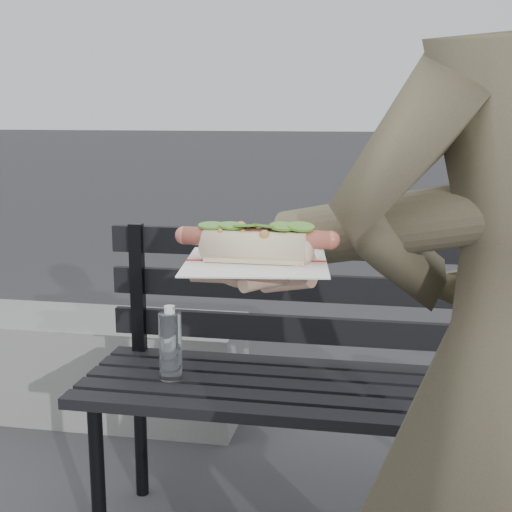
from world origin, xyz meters
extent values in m
cylinder|color=black|center=(-0.60, 0.65, 0.23)|extent=(0.04, 0.04, 0.45)
cylinder|color=black|center=(-0.60, 0.99, 0.23)|extent=(0.04, 0.04, 0.45)
cube|color=black|center=(0.07, 0.64, 0.47)|extent=(1.50, 0.07, 0.03)
cube|color=black|center=(0.07, 0.73, 0.47)|extent=(1.50, 0.07, 0.03)
cube|color=black|center=(0.07, 0.82, 0.47)|extent=(1.50, 0.07, 0.03)
cube|color=black|center=(0.07, 0.91, 0.47)|extent=(1.50, 0.07, 0.03)
cube|color=black|center=(0.07, 1.00, 0.47)|extent=(1.50, 0.07, 0.03)
cube|color=black|center=(-0.60, 1.01, 0.67)|extent=(0.04, 0.03, 0.42)
cube|color=black|center=(0.07, 1.03, 0.57)|extent=(1.50, 0.02, 0.08)
cube|color=black|center=(0.07, 1.03, 0.70)|extent=(1.50, 0.02, 0.08)
cube|color=black|center=(0.07, 1.03, 0.83)|extent=(1.50, 0.02, 0.08)
cylinder|color=white|center=(-0.43, 0.80, 0.57)|extent=(0.06, 0.06, 0.19)
cylinder|color=white|center=(-0.43, 0.80, 0.68)|extent=(0.03, 0.03, 0.02)
cube|color=slate|center=(-1.00, 1.57, 0.20)|extent=(1.20, 0.40, 0.40)
cylinder|color=brown|center=(0.23, 0.02, 1.07)|extent=(0.51, 0.23, 0.19)
cylinder|color=#D8A384|center=(0.02, -0.07, 1.00)|extent=(0.09, 0.08, 0.07)
ellipsoid|color=#D8A384|center=(-0.02, -0.08, 1.00)|extent=(0.10, 0.11, 0.03)
cylinder|color=#D8A384|center=(-0.08, -0.11, 1.00)|extent=(0.05, 0.02, 0.02)
cylinder|color=#D8A384|center=(-0.08, -0.09, 1.00)|extent=(0.05, 0.02, 0.02)
cylinder|color=#D8A384|center=(-0.08, -0.07, 1.00)|extent=(0.05, 0.02, 0.02)
cylinder|color=#D8A384|center=(-0.08, -0.05, 1.00)|extent=(0.05, 0.02, 0.02)
cylinder|color=#D8A384|center=(-0.01, -0.14, 1.00)|extent=(0.04, 0.05, 0.02)
cube|color=white|center=(-0.02, -0.08, 1.02)|extent=(0.21, 0.21, 0.00)
cube|color=#B21E1E|center=(-0.02, -0.08, 1.02)|extent=(0.19, 0.03, 0.00)
cylinder|color=#BE5C49|center=(-0.02, -0.08, 1.05)|extent=(0.20, 0.02, 0.02)
sphere|color=#BE5C49|center=(-0.12, -0.08, 1.05)|extent=(0.03, 0.02, 0.02)
sphere|color=#BE5C49|center=(0.08, -0.08, 1.05)|extent=(0.02, 0.02, 0.02)
sphere|color=#9E6B2D|center=(-0.07, -0.08, 1.06)|extent=(0.01, 0.01, 0.01)
sphere|color=#9E6B2D|center=(-0.04, -0.10, 1.06)|extent=(0.01, 0.01, 0.01)
sphere|color=#9E6B2D|center=(-0.03, -0.06, 1.06)|extent=(0.01, 0.01, 0.01)
sphere|color=#9E6B2D|center=(-0.07, -0.10, 1.05)|extent=(0.01, 0.01, 0.01)
sphere|color=#9E6B2D|center=(-0.04, -0.09, 1.06)|extent=(0.01, 0.01, 0.01)
sphere|color=#9E6B2D|center=(-0.03, -0.07, 1.05)|extent=(0.01, 0.01, 0.01)
sphere|color=#9E6B2D|center=(-0.02, -0.06, 1.05)|extent=(0.01, 0.01, 0.01)
sphere|color=#9E6B2D|center=(-0.07, -0.10, 1.05)|extent=(0.01, 0.01, 0.01)
sphere|color=#9E6B2D|center=(-0.02, -0.06, 1.06)|extent=(0.01, 0.01, 0.01)
sphere|color=#9E6B2D|center=(-0.05, -0.08, 1.05)|extent=(0.01, 0.01, 0.01)
sphere|color=#9E6B2D|center=(-0.05, -0.06, 1.06)|extent=(0.01, 0.01, 0.01)
sphere|color=#9E6B2D|center=(-0.07, -0.10, 1.06)|extent=(0.01, 0.01, 0.01)
sphere|color=#9E6B2D|center=(-0.05, -0.06, 1.06)|extent=(0.01, 0.01, 0.01)
sphere|color=#9E6B2D|center=(0.00, -0.07, 1.06)|extent=(0.01, 0.01, 0.01)
sphere|color=#9E6B2D|center=(-0.08, -0.07, 1.06)|extent=(0.01, 0.01, 0.01)
sphere|color=#9E6B2D|center=(0.02, -0.10, 1.05)|extent=(0.01, 0.01, 0.01)
sphere|color=#9E6B2D|center=(-0.05, -0.09, 1.06)|extent=(0.01, 0.01, 0.01)
sphere|color=#9E6B2D|center=(0.02, -0.06, 1.06)|extent=(0.01, 0.01, 0.01)
sphere|color=#9E6B2D|center=(-0.03, -0.07, 1.05)|extent=(0.01, 0.01, 0.01)
sphere|color=#9E6B2D|center=(0.04, -0.08, 1.05)|extent=(0.01, 0.01, 0.01)
sphere|color=#9E6B2D|center=(-0.01, -0.08, 1.05)|extent=(0.01, 0.01, 0.01)
sphere|color=#9E6B2D|center=(-0.03, -0.06, 1.06)|extent=(0.01, 0.01, 0.01)
sphere|color=#9E6B2D|center=(-0.05, -0.06, 1.06)|extent=(0.01, 0.01, 0.01)
sphere|color=#9E6B2D|center=(-0.03, -0.07, 1.05)|extent=(0.01, 0.01, 0.01)
sphere|color=#9E6B2D|center=(0.02, -0.08, 1.05)|extent=(0.01, 0.01, 0.01)
sphere|color=#9E6B2D|center=(-0.01, -0.10, 1.06)|extent=(0.01, 0.01, 0.01)
cylinder|color=#509127|center=(-0.08, -0.08, 1.06)|extent=(0.04, 0.04, 0.01)
cylinder|color=#509127|center=(-0.06, -0.08, 1.06)|extent=(0.04, 0.04, 0.01)
cylinder|color=#509127|center=(-0.04, -0.08, 1.06)|extent=(0.04, 0.04, 0.01)
cylinder|color=#509127|center=(-0.01, -0.08, 1.07)|extent=(0.04, 0.04, 0.01)
cylinder|color=#509127|center=(0.01, -0.08, 1.07)|extent=(0.04, 0.04, 0.01)
cylinder|color=#509127|center=(0.04, -0.08, 1.07)|extent=(0.04, 0.04, 0.01)
cube|color=brown|center=(-1.07, 1.86, 0.00)|extent=(0.05, 0.04, 0.00)
cube|color=brown|center=(0.24, 2.28, 0.00)|extent=(0.10, 0.09, 0.00)
cube|color=brown|center=(0.23, 1.04, 0.00)|extent=(0.06, 0.07, 0.00)
camera|label=1|loc=(0.15, -1.00, 1.22)|focal=50.00mm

